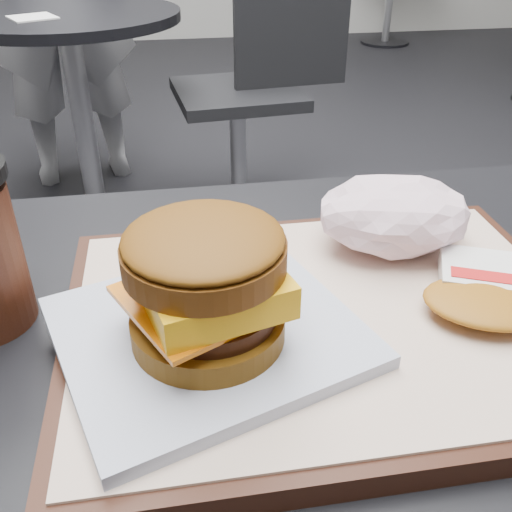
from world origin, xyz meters
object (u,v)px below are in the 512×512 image
object	(u,v)px
neighbor_chair	(256,78)
crumpled_wrapper	(395,215)
serving_tray	(328,320)
hash_brown	(494,289)
breakfast_sandwich	(207,297)
neighbor_table	(76,77)

from	to	relation	value
neighbor_chair	crumpled_wrapper	bearing A→B (deg)	-95.01
serving_tray	hash_brown	world-z (taller)	hash_brown
serving_tray	breakfast_sandwich	world-z (taller)	breakfast_sandwich
neighbor_table	neighbor_chair	size ratio (longest dim) A/B	0.85
breakfast_sandwich	neighbor_table	world-z (taller)	breakfast_sandwich
hash_brown	neighbor_table	xyz separation A→B (m)	(-0.50, 1.62, -0.25)
crumpled_wrapper	neighbor_chair	bearing A→B (deg)	84.99
neighbor_chair	serving_tray	bearing A→B (deg)	-97.41
serving_tray	hash_brown	distance (m)	0.12
serving_tray	hash_brown	xyz separation A→B (m)	(0.12, -0.01, 0.02)
hash_brown	crumpled_wrapper	distance (m)	0.10
breakfast_sandwich	neighbor_table	distance (m)	1.69
neighbor_table	crumpled_wrapper	bearing A→B (deg)	-73.32
hash_brown	neighbor_chair	xyz separation A→B (m)	(0.09, 1.67, -0.29)
breakfast_sandwich	neighbor_table	size ratio (longest dim) A/B	0.31
hash_brown	crumpled_wrapper	bearing A→B (deg)	116.10
hash_brown	neighbor_table	world-z (taller)	hash_brown
serving_tray	neighbor_chair	xyz separation A→B (m)	(0.22, 1.66, -0.27)
serving_tray	breakfast_sandwich	size ratio (longest dim) A/B	1.62
breakfast_sandwich	hash_brown	xyz separation A→B (m)	(0.21, 0.01, -0.03)
hash_brown	neighbor_chair	size ratio (longest dim) A/B	0.15
breakfast_sandwich	hash_brown	world-z (taller)	breakfast_sandwich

